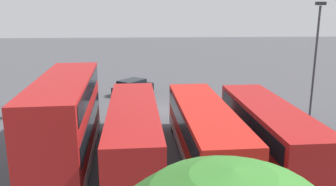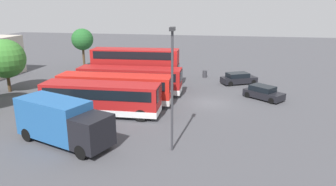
{
  "view_description": "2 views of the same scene",
  "coord_description": "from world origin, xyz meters",
  "px_view_note": "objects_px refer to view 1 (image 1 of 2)",
  "views": [
    {
      "loc": [
        1.09,
        26.8,
        8.02
      ],
      "look_at": [
        -0.44,
        1.54,
        1.84
      ],
      "focal_mm": 37.68,
      "sensor_mm": 36.0,
      "label": 1
    },
    {
      "loc": [
        -30.81,
        -1.65,
        9.81
      ],
      "look_at": [
        -2.67,
        3.68,
        1.6
      ],
      "focal_mm": 33.54,
      "sensor_mm": 36.0,
      "label": 2
    }
  ],
  "objects_px": {
    "car_small_green": "(133,87)",
    "waste_bin_yellow": "(7,112)",
    "car_hatchback_silver": "(60,94)",
    "bus_single_deck_second": "(204,131)",
    "bus_double_decker_fourth": "(66,118)",
    "lamp_post_tall": "(316,51)",
    "bus_single_deck_third": "(133,130)",
    "bus_single_deck_near_end": "(269,130)"
  },
  "relations": [
    {
      "from": "car_small_green",
      "to": "waste_bin_yellow",
      "type": "relative_size",
      "value": 4.55
    },
    {
      "from": "car_hatchback_silver",
      "to": "car_small_green",
      "type": "distance_m",
      "value": 6.63
    },
    {
      "from": "bus_single_deck_second",
      "to": "bus_double_decker_fourth",
      "type": "height_order",
      "value": "bus_double_decker_fourth"
    },
    {
      "from": "bus_single_deck_second",
      "to": "car_small_green",
      "type": "height_order",
      "value": "bus_single_deck_second"
    },
    {
      "from": "lamp_post_tall",
      "to": "waste_bin_yellow",
      "type": "relative_size",
      "value": 8.84
    },
    {
      "from": "bus_single_deck_second",
      "to": "bus_single_deck_third",
      "type": "relative_size",
      "value": 0.99
    },
    {
      "from": "lamp_post_tall",
      "to": "bus_single_deck_third",
      "type": "bearing_deg",
      "value": 28.36
    },
    {
      "from": "bus_single_deck_near_end",
      "to": "bus_double_decker_fourth",
      "type": "distance_m",
      "value": 10.71
    },
    {
      "from": "bus_single_deck_third",
      "to": "lamp_post_tall",
      "type": "relative_size",
      "value": 1.38
    },
    {
      "from": "bus_single_deck_near_end",
      "to": "bus_single_deck_third",
      "type": "distance_m",
      "value": 7.26
    },
    {
      "from": "bus_single_deck_second",
      "to": "waste_bin_yellow",
      "type": "relative_size",
      "value": 12.15
    },
    {
      "from": "bus_single_deck_near_end",
      "to": "bus_single_deck_third",
      "type": "bearing_deg",
      "value": -3.39
    },
    {
      "from": "bus_single_deck_second",
      "to": "bus_double_decker_fourth",
      "type": "xyz_separation_m",
      "value": [
        7.21,
        -0.03,
        0.82
      ]
    },
    {
      "from": "car_small_green",
      "to": "bus_single_deck_third",
      "type": "bearing_deg",
      "value": 92.28
    },
    {
      "from": "car_hatchback_silver",
      "to": "waste_bin_yellow",
      "type": "relative_size",
      "value": 4.97
    },
    {
      "from": "bus_single_deck_third",
      "to": "car_hatchback_silver",
      "type": "xyz_separation_m",
      "value": [
        6.75,
        -12.09,
        -0.92
      ]
    },
    {
      "from": "bus_double_decker_fourth",
      "to": "car_small_green",
      "type": "relative_size",
      "value": 2.45
    },
    {
      "from": "bus_single_deck_near_end",
      "to": "bus_single_deck_second",
      "type": "relative_size",
      "value": 0.93
    },
    {
      "from": "bus_double_decker_fourth",
      "to": "waste_bin_yellow",
      "type": "distance_m",
      "value": 10.28
    },
    {
      "from": "bus_single_deck_second",
      "to": "bus_single_deck_third",
      "type": "xyz_separation_m",
      "value": [
        3.77,
        -0.37,
        0.0
      ]
    },
    {
      "from": "bus_single_deck_second",
      "to": "bus_double_decker_fourth",
      "type": "distance_m",
      "value": 7.26
    },
    {
      "from": "bus_single_deck_third",
      "to": "car_small_green",
      "type": "distance_m",
      "value": 14.55
    },
    {
      "from": "bus_single_deck_third",
      "to": "car_small_green",
      "type": "xyz_separation_m",
      "value": [
        0.58,
        -14.51,
        -0.92
      ]
    },
    {
      "from": "bus_single_deck_near_end",
      "to": "car_small_green",
      "type": "relative_size",
      "value": 2.48
    },
    {
      "from": "bus_single_deck_second",
      "to": "waste_bin_yellow",
      "type": "height_order",
      "value": "bus_single_deck_second"
    },
    {
      "from": "bus_single_deck_second",
      "to": "car_hatchback_silver",
      "type": "distance_m",
      "value": 16.34
    },
    {
      "from": "bus_single_deck_third",
      "to": "bus_double_decker_fourth",
      "type": "relative_size",
      "value": 1.1
    },
    {
      "from": "waste_bin_yellow",
      "to": "bus_double_decker_fourth",
      "type": "bearing_deg",
      "value": 127.73
    },
    {
      "from": "lamp_post_tall",
      "to": "car_hatchback_silver",
      "type": "bearing_deg",
      "value": -14.11
    },
    {
      "from": "bus_single_deck_near_end",
      "to": "waste_bin_yellow",
      "type": "height_order",
      "value": "bus_single_deck_near_end"
    },
    {
      "from": "car_hatchback_silver",
      "to": "lamp_post_tall",
      "type": "height_order",
      "value": "lamp_post_tall"
    },
    {
      "from": "car_small_green",
      "to": "bus_single_deck_near_end",
      "type": "bearing_deg",
      "value": 117.65
    },
    {
      "from": "bus_single_deck_second",
      "to": "car_hatchback_silver",
      "type": "bearing_deg",
      "value": -49.8
    },
    {
      "from": "bus_single_deck_second",
      "to": "bus_single_deck_near_end",
      "type": "bearing_deg",
      "value": 179.04
    },
    {
      "from": "bus_single_deck_near_end",
      "to": "car_small_green",
      "type": "xyz_separation_m",
      "value": [
        7.82,
        -14.94,
        -0.92
      ]
    },
    {
      "from": "waste_bin_yellow",
      "to": "bus_single_deck_second",
      "type": "bearing_deg",
      "value": 149.08
    },
    {
      "from": "bus_single_deck_third",
      "to": "car_hatchback_silver",
      "type": "distance_m",
      "value": 13.88
    },
    {
      "from": "bus_single_deck_third",
      "to": "lamp_post_tall",
      "type": "bearing_deg",
      "value": -151.64
    },
    {
      "from": "waste_bin_yellow",
      "to": "lamp_post_tall",
      "type": "bearing_deg",
      "value": 178.6
    },
    {
      "from": "bus_single_deck_near_end",
      "to": "bus_single_deck_second",
      "type": "bearing_deg",
      "value": -0.96
    },
    {
      "from": "car_hatchback_silver",
      "to": "waste_bin_yellow",
      "type": "distance_m",
      "value": 5.29
    },
    {
      "from": "bus_double_decker_fourth",
      "to": "lamp_post_tall",
      "type": "distance_m",
      "value": 18.32
    }
  ]
}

